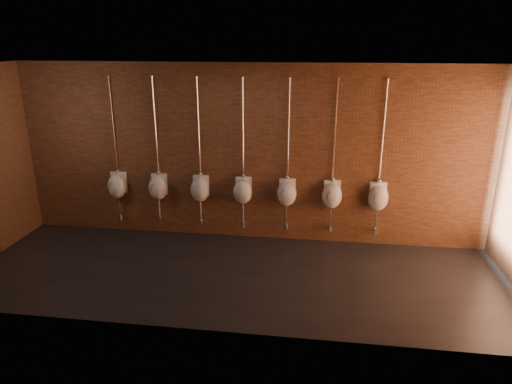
# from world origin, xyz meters

# --- Properties ---
(ground) EXTENTS (8.50, 8.50, 0.00)m
(ground) POSITION_xyz_m (0.00, 0.00, 0.00)
(ground) COLOR black
(ground) RESTS_ON ground
(room_shell) EXTENTS (8.54, 3.04, 3.22)m
(room_shell) POSITION_xyz_m (0.00, 0.00, 2.01)
(room_shell) COLOR black
(room_shell) RESTS_ON ground
(urinal_0) EXTENTS (0.38, 0.34, 2.71)m
(urinal_0) POSITION_xyz_m (-2.51, 1.38, 0.95)
(urinal_0) COLOR white
(urinal_0) RESTS_ON ground
(urinal_1) EXTENTS (0.38, 0.34, 2.71)m
(urinal_1) POSITION_xyz_m (-1.71, 1.38, 0.95)
(urinal_1) COLOR white
(urinal_1) RESTS_ON ground
(urinal_2) EXTENTS (0.38, 0.34, 2.71)m
(urinal_2) POSITION_xyz_m (-0.90, 1.38, 0.95)
(urinal_2) COLOR white
(urinal_2) RESTS_ON ground
(urinal_3) EXTENTS (0.38, 0.34, 2.71)m
(urinal_3) POSITION_xyz_m (-0.10, 1.38, 0.95)
(urinal_3) COLOR white
(urinal_3) RESTS_ON ground
(urinal_4) EXTENTS (0.38, 0.34, 2.71)m
(urinal_4) POSITION_xyz_m (0.70, 1.38, 0.95)
(urinal_4) COLOR white
(urinal_4) RESTS_ON ground
(urinal_5) EXTENTS (0.38, 0.34, 2.71)m
(urinal_5) POSITION_xyz_m (1.50, 1.38, 0.95)
(urinal_5) COLOR white
(urinal_5) RESTS_ON ground
(urinal_6) EXTENTS (0.38, 0.34, 2.71)m
(urinal_6) POSITION_xyz_m (2.30, 1.38, 0.95)
(urinal_6) COLOR white
(urinal_6) RESTS_ON ground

